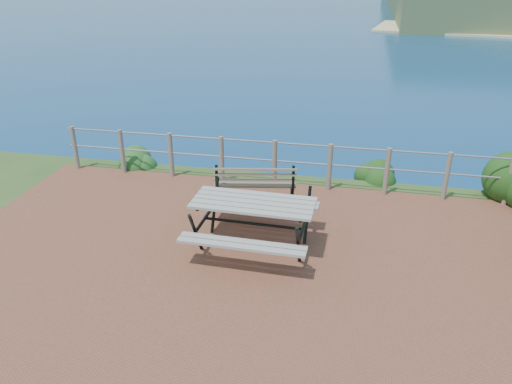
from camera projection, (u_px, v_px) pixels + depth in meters
The scene contains 6 objects.
ground at pixel (238, 273), 7.73m from camera, with size 10.00×7.00×0.12m, color brown.
safety_railing at pixel (275, 161), 10.45m from camera, with size 9.40×0.10×1.00m.
picnic_table at pixel (253, 219), 8.20m from camera, with size 2.00×1.72×0.84m.
park_bench at pixel (255, 177), 9.64m from camera, with size 1.61×0.67×0.88m.
shrub_lip_west at pixel (137, 164), 11.78m from camera, with size 0.82×0.82×0.58m, color #24521E.
shrub_lip_east at pixel (378, 176), 11.13m from camera, with size 0.70×0.70×0.42m, color #163F13.
Camera 1 is at (1.59, -6.26, 4.43)m, focal length 35.00 mm.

